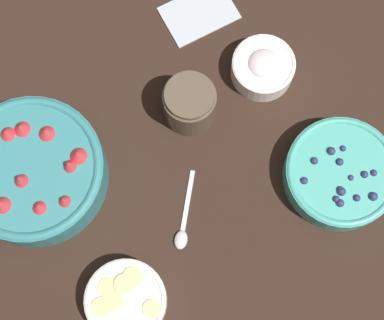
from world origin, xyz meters
The scene contains 8 objects.
ground_plane centered at (0.00, 0.00, 0.00)m, with size 4.00×4.00×0.00m, color black.
bowl_strawberries centered at (0.14, -0.21, 0.05)m, with size 0.24×0.24×0.10m.
bowl_blueberries centered at (-0.19, 0.18, 0.03)m, with size 0.19×0.19×0.05m.
bowl_bananas centered at (0.20, 0.05, 0.03)m, with size 0.13×0.13×0.05m.
bowl_cream centered at (-0.25, -0.04, 0.03)m, with size 0.11×0.11×0.05m.
jar_chocolate centered at (-0.11, -0.09, 0.04)m, with size 0.09×0.09×0.09m.
napkin centered at (-0.27, -0.20, 0.00)m, with size 0.15×0.13×0.01m.
spoon centered at (0.05, 0.04, 0.00)m, with size 0.13×0.08×0.01m.
Camera 1 is at (0.16, 0.15, 1.08)m, focal length 60.00 mm.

